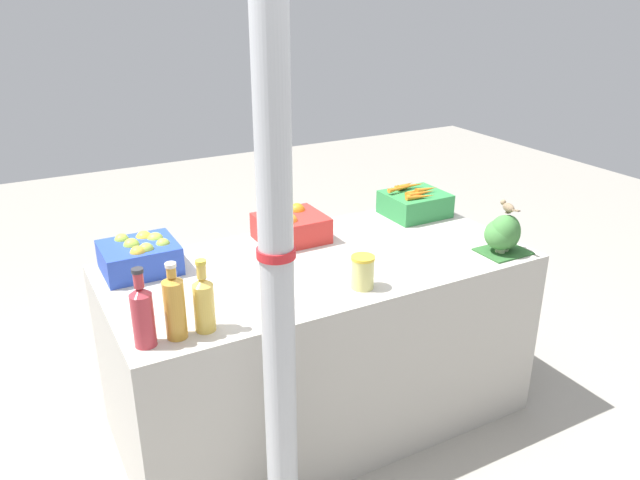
{
  "coord_description": "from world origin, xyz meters",
  "views": [
    {
      "loc": [
        -1.21,
        -2.23,
        1.99
      ],
      "look_at": [
        0.0,
        0.0,
        0.94
      ],
      "focal_mm": 35.0,
      "sensor_mm": 36.0,
      "label": 1
    }
  ],
  "objects_px": {
    "support_pole": "(277,285)",
    "carrot_crate": "(415,203)",
    "broccoli_pile": "(504,234)",
    "juice_bottle_golden": "(204,302)",
    "juice_bottle_amber": "(175,306)",
    "juice_bottle_ruby": "(143,314)",
    "pickle_jar": "(363,272)",
    "sparrow_bird": "(508,207)",
    "orange_crate": "(290,226)",
    "apple_crate": "(140,255)"
  },
  "relations": [
    {
      "from": "juice_bottle_amber",
      "to": "pickle_jar",
      "type": "height_order",
      "value": "juice_bottle_amber"
    },
    {
      "from": "juice_bottle_amber",
      "to": "broccoli_pile",
      "type": "bearing_deg",
      "value": 0.18
    },
    {
      "from": "broccoli_pile",
      "to": "sparrow_bird",
      "type": "bearing_deg",
      "value": 33.77
    },
    {
      "from": "carrot_crate",
      "to": "broccoli_pile",
      "type": "height_order",
      "value": "broccoli_pile"
    },
    {
      "from": "carrot_crate",
      "to": "pickle_jar",
      "type": "xyz_separation_m",
      "value": [
        -0.7,
        -0.6,
        0.0
      ]
    },
    {
      "from": "juice_bottle_amber",
      "to": "juice_bottle_ruby",
      "type": "bearing_deg",
      "value": -180.0
    },
    {
      "from": "carrot_crate",
      "to": "juice_bottle_amber",
      "type": "bearing_deg",
      "value": -157.51
    },
    {
      "from": "apple_crate",
      "to": "carrot_crate",
      "type": "distance_m",
      "value": 1.45
    },
    {
      "from": "juice_bottle_ruby",
      "to": "pickle_jar",
      "type": "height_order",
      "value": "juice_bottle_ruby"
    },
    {
      "from": "support_pole",
      "to": "juice_bottle_amber",
      "type": "xyz_separation_m",
      "value": [
        -0.25,
        0.31,
        -0.16
      ]
    },
    {
      "from": "juice_bottle_ruby",
      "to": "broccoli_pile",
      "type": "bearing_deg",
      "value": 0.17
    },
    {
      "from": "juice_bottle_golden",
      "to": "sparrow_bird",
      "type": "xyz_separation_m",
      "value": [
        1.44,
        0.02,
        0.1
      ]
    },
    {
      "from": "orange_crate",
      "to": "broccoli_pile",
      "type": "bearing_deg",
      "value": -37.79
    },
    {
      "from": "apple_crate",
      "to": "juice_bottle_golden",
      "type": "distance_m",
      "value": 0.62
    },
    {
      "from": "juice_bottle_ruby",
      "to": "juice_bottle_amber",
      "type": "relative_size",
      "value": 1.01
    },
    {
      "from": "orange_crate",
      "to": "sparrow_bird",
      "type": "bearing_deg",
      "value": -36.17
    },
    {
      "from": "broccoli_pile",
      "to": "juice_bottle_amber",
      "type": "xyz_separation_m",
      "value": [
        -1.52,
        -0.0,
        0.03
      ]
    },
    {
      "from": "juice_bottle_golden",
      "to": "broccoli_pile",
      "type": "bearing_deg",
      "value": 0.19
    },
    {
      "from": "broccoli_pile",
      "to": "juice_bottle_ruby",
      "type": "relative_size",
      "value": 0.76
    },
    {
      "from": "broccoli_pile",
      "to": "pickle_jar",
      "type": "distance_m",
      "value": 0.75
    },
    {
      "from": "broccoli_pile",
      "to": "juice_bottle_golden",
      "type": "distance_m",
      "value": 1.42
    },
    {
      "from": "support_pole",
      "to": "apple_crate",
      "type": "bearing_deg",
      "value": 103.73
    },
    {
      "from": "broccoli_pile",
      "to": "carrot_crate",
      "type": "bearing_deg",
      "value": 94.25
    },
    {
      "from": "carrot_crate",
      "to": "sparrow_bird",
      "type": "distance_m",
      "value": 0.61
    },
    {
      "from": "sparrow_bird",
      "to": "broccoli_pile",
      "type": "bearing_deg",
      "value": 132.32
    },
    {
      "from": "juice_bottle_ruby",
      "to": "pickle_jar",
      "type": "bearing_deg",
      "value": 0.96
    },
    {
      "from": "orange_crate",
      "to": "juice_bottle_golden",
      "type": "height_order",
      "value": "juice_bottle_golden"
    },
    {
      "from": "orange_crate",
      "to": "juice_bottle_amber",
      "type": "bearing_deg",
      "value": -140.28
    },
    {
      "from": "support_pole",
      "to": "orange_crate",
      "type": "xyz_separation_m",
      "value": [
        0.49,
        0.92,
        -0.21
      ]
    },
    {
      "from": "juice_bottle_ruby",
      "to": "orange_crate",
      "type": "bearing_deg",
      "value": 35.88
    },
    {
      "from": "juice_bottle_golden",
      "to": "pickle_jar",
      "type": "bearing_deg",
      "value": 1.27
    },
    {
      "from": "orange_crate",
      "to": "juice_bottle_golden",
      "type": "relative_size",
      "value": 1.15
    },
    {
      "from": "carrot_crate",
      "to": "juice_bottle_ruby",
      "type": "bearing_deg",
      "value": -158.92
    },
    {
      "from": "carrot_crate",
      "to": "pickle_jar",
      "type": "height_order",
      "value": "carrot_crate"
    },
    {
      "from": "juice_bottle_ruby",
      "to": "support_pole",
      "type": "bearing_deg",
      "value": -40.46
    },
    {
      "from": "broccoli_pile",
      "to": "sparrow_bird",
      "type": "height_order",
      "value": "sparrow_bird"
    },
    {
      "from": "support_pole",
      "to": "carrot_crate",
      "type": "distance_m",
      "value": 1.55
    },
    {
      "from": "juice_bottle_ruby",
      "to": "sparrow_bird",
      "type": "bearing_deg",
      "value": 0.74
    },
    {
      "from": "support_pole",
      "to": "juice_bottle_golden",
      "type": "relative_size",
      "value": 8.21
    },
    {
      "from": "sparrow_bird",
      "to": "apple_crate",
      "type": "bearing_deg",
      "value": 77.3
    },
    {
      "from": "carrot_crate",
      "to": "broccoli_pile",
      "type": "bearing_deg",
      "value": -85.75
    },
    {
      "from": "apple_crate",
      "to": "pickle_jar",
      "type": "distance_m",
      "value": 0.96
    },
    {
      "from": "orange_crate",
      "to": "sparrow_bird",
      "type": "height_order",
      "value": "sparrow_bird"
    },
    {
      "from": "support_pole",
      "to": "sparrow_bird",
      "type": "height_order",
      "value": "support_pole"
    },
    {
      "from": "support_pole",
      "to": "carrot_crate",
      "type": "relative_size",
      "value": 7.16
    },
    {
      "from": "juice_bottle_ruby",
      "to": "juice_bottle_amber",
      "type": "xyz_separation_m",
      "value": [
        0.11,
        0.0,
        0.0
      ]
    },
    {
      "from": "orange_crate",
      "to": "juice_bottle_golden",
      "type": "xyz_separation_m",
      "value": [
        -0.63,
        -0.61,
        0.04
      ]
    },
    {
      "from": "orange_crate",
      "to": "carrot_crate",
      "type": "xyz_separation_m",
      "value": [
        0.74,
        -0.0,
        -0.01
      ]
    },
    {
      "from": "pickle_jar",
      "to": "sparrow_bird",
      "type": "distance_m",
      "value": 0.79
    },
    {
      "from": "support_pole",
      "to": "juice_bottle_golden",
      "type": "xyz_separation_m",
      "value": [
        -0.15,
        0.31,
        -0.17
      ]
    }
  ]
}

